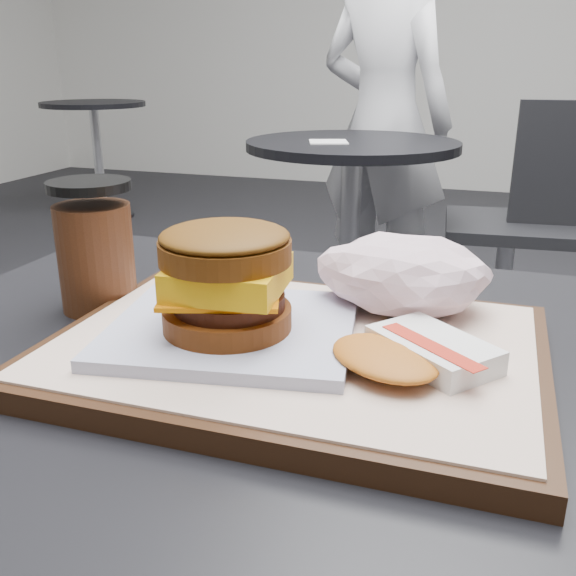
# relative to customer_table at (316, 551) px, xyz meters

# --- Properties ---
(customer_table) EXTENTS (0.80, 0.60, 0.77)m
(customer_table) POSITION_rel_customer_table_xyz_m (0.00, 0.00, 0.00)
(customer_table) COLOR #A5A5AA
(customer_table) RESTS_ON ground
(serving_tray) EXTENTS (0.38, 0.28, 0.02)m
(serving_tray) POSITION_rel_customer_table_xyz_m (-0.02, -0.00, 0.20)
(serving_tray) COLOR black
(serving_tray) RESTS_ON customer_table
(breakfast_sandwich) EXTENTS (0.21, 0.20, 0.09)m
(breakfast_sandwich) POSITION_rel_customer_table_xyz_m (-0.07, -0.02, 0.24)
(breakfast_sandwich) COLOR silver
(breakfast_sandwich) RESTS_ON serving_tray
(hash_brown) EXTENTS (0.14, 0.13, 0.02)m
(hash_brown) POSITION_rel_customer_table_xyz_m (0.07, -0.02, 0.22)
(hash_brown) COLOR white
(hash_brown) RESTS_ON serving_tray
(crumpled_wrapper) EXTENTS (0.15, 0.11, 0.06)m
(crumpled_wrapper) POSITION_rel_customer_table_xyz_m (0.05, 0.09, 0.24)
(crumpled_wrapper) COLOR white
(crumpled_wrapper) RESTS_ON serving_tray
(coffee_cup) EXTENTS (0.08, 0.08, 0.12)m
(coffee_cup) POSITION_rel_customer_table_xyz_m (-0.23, 0.05, 0.24)
(coffee_cup) COLOR #411F0F
(coffee_cup) RESTS_ON customer_table
(neighbor_table) EXTENTS (0.70, 0.70, 0.75)m
(neighbor_table) POSITION_rel_customer_table_xyz_m (-0.35, 1.65, -0.03)
(neighbor_table) COLOR black
(neighbor_table) RESTS_ON ground
(napkin) EXTENTS (0.15, 0.15, 0.00)m
(napkin) POSITION_rel_customer_table_xyz_m (-0.41, 1.58, 0.17)
(napkin) COLOR white
(napkin) RESTS_ON neighbor_table
(neighbor_chair) EXTENTS (0.62, 0.45, 0.88)m
(neighbor_chair) POSITION_rel_customer_table_xyz_m (0.23, 1.83, -0.07)
(neighbor_chair) COLOR #98999D
(neighbor_chair) RESTS_ON ground
(patron) EXTENTS (0.64, 0.52, 1.53)m
(patron) POSITION_rel_customer_table_xyz_m (-0.34, 2.14, 0.18)
(patron) COLOR silver
(patron) RESTS_ON ground
(bg_table_mid) EXTENTS (0.66, 0.66, 0.75)m
(bg_table_mid) POSITION_rel_customer_table_xyz_m (-2.40, 3.20, -0.02)
(bg_table_mid) COLOR black
(bg_table_mid) RESTS_ON ground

